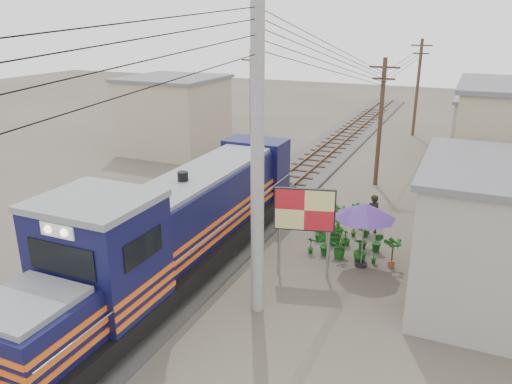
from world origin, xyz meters
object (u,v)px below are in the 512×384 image
at_px(locomotive, 176,231).
at_px(market_umbrella, 365,211).
at_px(billboard, 305,212).
at_px(vendor, 373,214).

height_order(locomotive, market_umbrella, locomotive).
height_order(locomotive, billboard, locomotive).
distance_m(locomotive, vendor, 8.84).
xyz_separation_m(billboard, market_umbrella, (1.82, 1.55, -0.22)).
bearing_deg(locomotive, billboard, 25.38).
bearing_deg(market_umbrella, locomotive, -149.44).
distance_m(locomotive, billboard, 4.59).
bearing_deg(market_umbrella, billboard, -139.55).
distance_m(locomotive, market_umbrella, 6.89).
height_order(billboard, market_umbrella, billboard).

